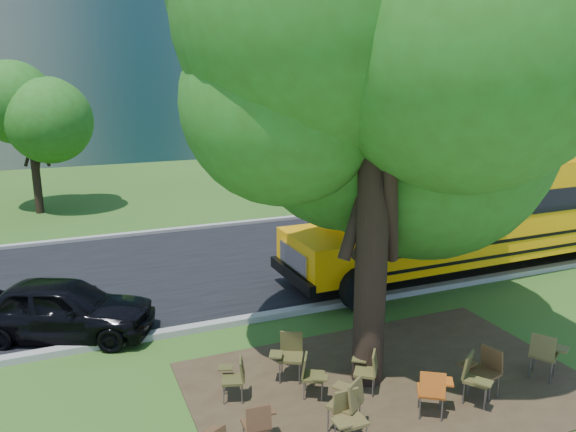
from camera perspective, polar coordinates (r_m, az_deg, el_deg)
name	(u,v)px	position (r m, az deg, el deg)	size (l,w,h in m)	color
ground	(327,383)	(10.62, 3.95, -16.58)	(160.00, 160.00, 0.00)	#295219
dirt_patch	(389,385)	(10.67, 10.23, -16.52)	(7.00, 4.50, 0.03)	#382819
asphalt_road	(221,265)	(16.60, -6.82, -4.92)	(80.00, 8.00, 0.04)	black
kerb_near	(269,316)	(13.03, -1.97, -10.09)	(80.00, 0.25, 0.14)	gray
kerb_far	(190,228)	(20.40, -9.96, -1.26)	(80.00, 0.25, 0.14)	gray
bg_tree_2	(29,107)	(24.19, -24.86, 10.03)	(4.80, 4.80, 6.62)	black
bg_tree_3	(351,84)	(25.25, 6.46, 13.20)	(5.60, 5.60, 7.84)	black
bg_tree_4	(510,98)	(29.20, 21.59, 11.09)	(5.00, 5.00, 6.85)	black
main_tree	(378,79)	(9.32, 9.16, 13.56)	(7.20, 7.20, 8.96)	black
school_bus	(515,202)	(17.54, 22.08, 1.29)	(12.96, 3.13, 3.15)	#FFA608
chair_1	(258,421)	(8.76, -3.03, -20.09)	(0.54, 0.47, 0.80)	#50311C
chair_2	(348,399)	(9.13, 6.16, -18.03)	(0.62, 0.78, 0.93)	brown
chair_3	(348,414)	(8.87, 6.10, -19.35)	(0.56, 0.52, 0.87)	brown
chair_4	(433,388)	(9.69, 14.54, -16.59)	(0.74, 0.59, 0.88)	#BE5214
chair_5	(475,375)	(10.24, 18.43, -15.05)	(0.59, 0.74, 0.89)	#504B22
chair_6	(485,367)	(10.53, 19.40, -14.26)	(0.65, 0.61, 0.89)	#51391D
chair_7	(545,351)	(11.41, 24.67, -12.39)	(0.77, 0.62, 0.92)	brown
chair_8	(235,374)	(9.93, -5.37, -15.74)	(0.48, 0.62, 0.78)	#46421E
chair_9	(289,351)	(10.46, 0.13, -13.58)	(0.75, 0.59, 0.90)	#4E4821
chair_10	(311,373)	(9.95, 2.33, -15.62)	(0.51, 0.65, 0.78)	#4C4821
chair_11	(368,367)	(10.18, 8.13, -14.99)	(0.53, 0.67, 0.79)	brown
black_car	(62,308)	(12.87, -21.98, -8.69)	(1.53, 3.81, 1.30)	black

